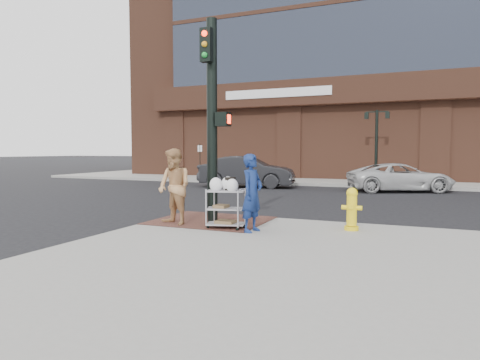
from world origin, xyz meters
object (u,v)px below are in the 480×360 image
at_px(utility_cart, 226,205).
at_px(fire_hydrant, 352,208).
at_px(traffic_signal_pole, 212,114).
at_px(woman_blue, 252,193).
at_px(lamp_post, 376,138).
at_px(minivan_white, 400,177).
at_px(pedestrian_tan, 174,187).
at_px(sedan_dark, 247,172).

height_order(utility_cart, fire_hydrant, utility_cart).
relative_size(traffic_signal_pole, fire_hydrant, 5.21).
bearing_deg(fire_hydrant, woman_blue, -152.30).
height_order(traffic_signal_pole, fire_hydrant, traffic_signal_pole).
height_order(woman_blue, fire_hydrant, woman_blue).
relative_size(lamp_post, utility_cart, 3.38).
bearing_deg(utility_cart, fire_hydrant, 18.33).
bearing_deg(minivan_white, traffic_signal_pole, 138.55).
bearing_deg(fire_hydrant, lamp_post, 93.43).
distance_m(minivan_white, fire_hydrant, 11.68).
bearing_deg(utility_cart, traffic_signal_pole, 134.59).
xyz_separation_m(traffic_signal_pole, pedestrian_tan, (-0.67, -0.72, -1.76)).
relative_size(sedan_dark, minivan_white, 1.04).
relative_size(pedestrian_tan, sedan_dark, 0.37).
xyz_separation_m(lamp_post, utility_cart, (-1.80, -15.91, -1.93)).
bearing_deg(traffic_signal_pole, woman_blue, -31.09).
distance_m(pedestrian_tan, sedan_dark, 12.30).
bearing_deg(pedestrian_tan, utility_cart, 22.32).
bearing_deg(sedan_dark, utility_cart, -170.06).
distance_m(traffic_signal_pole, utility_cart, 2.35).
xyz_separation_m(lamp_post, fire_hydrant, (0.90, -15.02, -1.98)).
distance_m(sedan_dark, minivan_white, 7.57).
distance_m(pedestrian_tan, minivan_white, 13.40).
bearing_deg(minivan_white, utility_cart, 142.32).
bearing_deg(fire_hydrant, sedan_dark, 122.48).
relative_size(traffic_signal_pole, woman_blue, 2.91).
xyz_separation_m(woman_blue, sedan_dark, (-5.02, 12.05, -0.19)).
xyz_separation_m(minivan_white, utility_cart, (-3.23, -12.56, 0.02)).
bearing_deg(sedan_dark, woman_blue, -167.35).
bearing_deg(lamp_post, utility_cart, -96.46).
relative_size(woman_blue, minivan_white, 0.36).
bearing_deg(utility_cart, lamp_post, 83.54).
height_order(lamp_post, minivan_white, lamp_post).
bearing_deg(woman_blue, lamp_post, 6.84).
xyz_separation_m(pedestrian_tan, utility_cart, (1.34, 0.03, -0.38)).
xyz_separation_m(lamp_post, pedestrian_tan, (-3.15, -15.94, -1.55)).
distance_m(traffic_signal_pole, woman_blue, 2.44).
bearing_deg(minivan_white, pedestrian_tan, 136.79).
distance_m(minivan_white, utility_cart, 12.97).
height_order(minivan_white, utility_cart, utility_cart).
relative_size(pedestrian_tan, fire_hydrant, 1.91).
height_order(lamp_post, woman_blue, lamp_post).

